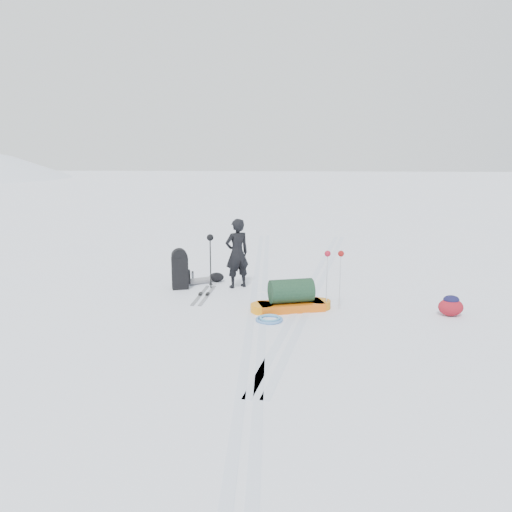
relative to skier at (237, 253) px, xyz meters
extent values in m
plane|color=white|center=(0.61, -0.80, -0.85)|extent=(200.00, 200.00, 0.00)
cube|color=silver|center=(0.49, -0.80, -0.84)|extent=(1.40, 17.97, 0.01)
cube|color=silver|center=(0.73, -0.80, -0.84)|extent=(1.40, 17.97, 0.01)
cube|color=silver|center=(1.89, 1.20, -0.84)|extent=(2.09, 13.88, 0.01)
cube|color=silver|center=(2.13, 1.20, -0.84)|extent=(2.09, 13.88, 0.01)
imported|color=black|center=(0.00, 0.00, 0.00)|extent=(0.74, 0.69, 1.70)
cube|color=#DE5C0D|center=(1.37, -1.72, -0.76)|extent=(1.45, 0.96, 0.17)
cylinder|color=#C7710B|center=(1.96, -1.53, -0.76)|extent=(0.62, 0.62, 0.17)
cylinder|color=orange|center=(0.79, -1.92, -0.76)|extent=(0.62, 0.62, 0.17)
cylinder|color=black|center=(1.37, -1.72, -0.43)|extent=(1.01, 0.75, 0.49)
cube|color=black|center=(-1.36, -0.27, -0.46)|extent=(0.46, 0.39, 0.78)
cylinder|color=black|center=(-1.36, -0.27, -0.05)|extent=(0.44, 0.37, 0.38)
cube|color=black|center=(-1.18, -0.19, -0.57)|extent=(0.15, 0.22, 0.33)
cylinder|color=slate|center=(-1.00, 0.21, -0.76)|extent=(0.60, 0.48, 0.17)
cylinder|color=black|center=(-0.64, -0.10, -0.23)|extent=(0.03, 0.03, 1.23)
cylinder|color=black|center=(-0.62, -0.18, -0.23)|extent=(0.03, 0.03, 1.23)
torus|color=black|center=(-0.64, -0.10, -0.75)|extent=(0.11, 0.11, 0.01)
torus|color=black|center=(-0.62, -0.18, -0.75)|extent=(0.11, 0.11, 0.01)
sphere|color=black|center=(-0.63, -0.15, 0.40)|extent=(0.16, 0.16, 0.16)
cylinder|color=silver|center=(2.10, -1.61, -0.26)|extent=(0.02, 0.02, 1.18)
cylinder|color=silver|center=(2.38, -1.58, -0.26)|extent=(0.02, 0.02, 1.18)
torus|color=#BABDC2|center=(2.10, -1.61, -0.76)|extent=(0.10, 0.10, 0.01)
torus|color=silver|center=(2.38, -1.58, -0.76)|extent=(0.10, 0.10, 0.01)
sphere|color=maroon|center=(2.10, -1.61, 0.35)|extent=(0.13, 0.13, 0.13)
sphere|color=maroon|center=(2.38, -1.58, 0.35)|extent=(0.13, 0.13, 0.13)
cube|color=#999BA1|center=(-0.58, -0.81, -0.84)|extent=(0.10, 1.68, 0.01)
cube|color=gray|center=(-0.75, -0.81, -0.84)|extent=(0.10, 1.68, 0.01)
cube|color=black|center=(-0.58, -0.81, -0.81)|extent=(0.07, 0.17, 0.05)
cube|color=black|center=(-0.75, -0.81, -0.81)|extent=(0.07, 0.17, 0.05)
cube|color=white|center=(1.31, -1.00, -0.84)|extent=(1.51, 1.36, 0.02)
cube|color=silver|center=(1.44, -0.86, -0.84)|extent=(1.51, 1.36, 0.02)
cube|color=black|center=(1.31, -1.00, -0.80)|extent=(0.20, 0.19, 0.05)
cube|color=black|center=(1.44, -0.86, -0.80)|extent=(0.20, 0.19, 0.05)
torus|color=#4E81BF|center=(0.97, -2.46, -0.82)|extent=(0.67, 0.67, 0.05)
torus|color=#539EC9|center=(0.98, -2.41, -0.81)|extent=(0.52, 0.52, 0.05)
ellipsoid|color=maroon|center=(4.58, -1.77, -0.67)|extent=(0.55, 0.44, 0.35)
ellipsoid|color=black|center=(4.58, -1.77, -0.51)|extent=(0.35, 0.30, 0.17)
cylinder|color=#5C5E64|center=(-1.41, 0.51, -0.74)|extent=(0.07, 0.07, 0.22)
cylinder|color=slate|center=(-1.25, 0.61, -0.75)|extent=(0.07, 0.07, 0.21)
cylinder|color=black|center=(-1.41, 0.51, -0.61)|extent=(0.06, 0.06, 0.03)
cylinder|color=black|center=(-1.25, 0.61, -0.63)|extent=(0.06, 0.06, 0.03)
ellipsoid|color=black|center=(-0.61, 0.51, -0.73)|extent=(0.43, 0.36, 0.24)
camera|label=1|loc=(1.65, -11.75, 2.30)|focal=35.00mm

